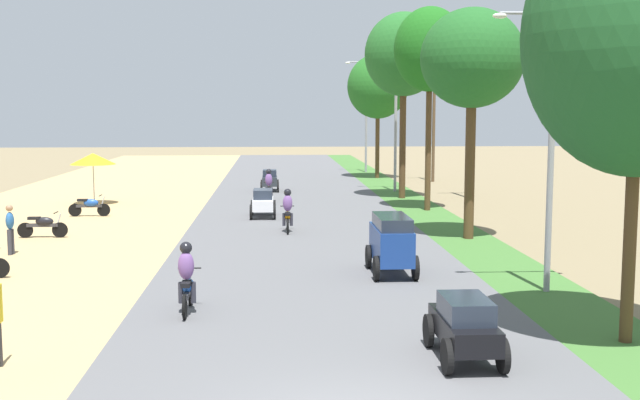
% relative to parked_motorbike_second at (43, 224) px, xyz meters
% --- Properties ---
extents(parked_motorbike_second, '(1.80, 0.54, 0.94)m').
position_rel_parked_motorbike_second_xyz_m(parked_motorbike_second, '(0.00, 0.00, 0.00)').
color(parked_motorbike_second, black).
rests_on(parked_motorbike_second, dirt_shoulder).
extents(parked_motorbike_third, '(1.80, 0.54, 0.94)m').
position_rel_parked_motorbike_second_xyz_m(parked_motorbike_third, '(0.35, 5.73, 0.00)').
color(parked_motorbike_third, black).
rests_on(parked_motorbike_third, dirt_shoulder).
extents(vendor_umbrella, '(2.20, 2.20, 2.52)m').
position_rel_parked_motorbike_second_xyz_m(vendor_umbrella, '(-0.47, 10.22, 1.75)').
color(vendor_umbrella, '#99999E').
rests_on(vendor_umbrella, dirt_shoulder).
extents(pedestrian_on_shoulder, '(0.27, 0.38, 1.62)m').
position_rel_parked_motorbike_second_xyz_m(pedestrian_on_shoulder, '(-0.07, -3.32, 0.41)').
color(pedestrian_on_shoulder, '#33333D').
rests_on(pedestrian_on_shoulder, dirt_shoulder).
extents(median_tree_nearest, '(4.45, 4.45, 8.74)m').
position_rel_parked_motorbike_second_xyz_m(median_tree_nearest, '(15.38, -13.74, 5.52)').
color(median_tree_nearest, '#4C351E').
rests_on(median_tree_nearest, median_strip).
extents(median_tree_second, '(3.67, 3.67, 8.21)m').
position_rel_parked_motorbike_second_xyz_m(median_tree_second, '(15.41, -1.08, 5.90)').
color(median_tree_second, '#4C351E').
rests_on(median_tree_second, median_strip).
extents(median_tree_third, '(3.27, 3.27, 9.29)m').
position_rel_parked_motorbike_second_xyz_m(median_tree_third, '(15.51, 6.92, 6.83)').
color(median_tree_third, '#4C351E').
rests_on(median_tree_third, median_strip).
extents(median_tree_fourth, '(4.05, 4.05, 9.68)m').
position_rel_parked_motorbike_second_xyz_m(median_tree_fourth, '(15.17, 12.01, 6.97)').
color(median_tree_fourth, '#4C351E').
rests_on(median_tree_fourth, median_strip).
extents(median_tree_fifth, '(4.16, 4.16, 8.43)m').
position_rel_parked_motorbike_second_xyz_m(median_tree_fifth, '(15.52, 24.38, 5.73)').
color(median_tree_fifth, '#4C351E').
rests_on(median_tree_fifth, median_strip).
extents(streetlamp_near, '(3.16, 0.20, 7.13)m').
position_rel_parked_motorbike_second_xyz_m(streetlamp_near, '(15.34, -9.36, 3.66)').
color(streetlamp_near, gray).
rests_on(streetlamp_near, median_strip).
extents(streetlamp_mid, '(3.16, 0.20, 8.25)m').
position_rel_parked_motorbike_second_xyz_m(streetlamp_mid, '(15.34, 15.41, 4.24)').
color(streetlamp_mid, gray).
rests_on(streetlamp_mid, median_strip).
extents(streetlamp_far, '(3.16, 0.20, 8.33)m').
position_rel_parked_motorbike_second_xyz_m(streetlamp_far, '(15.34, 29.35, 4.28)').
color(streetlamp_far, gray).
rests_on(streetlamp_far, median_strip).
extents(utility_pole_near, '(1.80, 0.20, 9.09)m').
position_rel_parked_motorbike_second_xyz_m(utility_pole_near, '(18.90, 21.96, 4.18)').
color(utility_pole_near, brown).
rests_on(utility_pole_near, ground).
extents(utility_pole_far, '(1.80, 0.20, 8.27)m').
position_rel_parked_motorbike_second_xyz_m(utility_pole_far, '(18.86, 12.21, 3.77)').
color(utility_pole_far, brown).
rests_on(utility_pole_far, ground).
extents(car_sedan_black, '(1.10, 2.26, 1.19)m').
position_rel_parked_motorbike_second_xyz_m(car_sedan_black, '(11.85, -14.72, 0.19)').
color(car_sedan_black, black).
rests_on(car_sedan_black, road_strip).
extents(car_van_blue, '(1.19, 2.41, 1.67)m').
position_rel_parked_motorbike_second_xyz_m(car_van_blue, '(11.66, -7.12, 0.47)').
color(car_van_blue, navy).
rests_on(car_van_blue, road_strip).
extents(car_sedan_white, '(1.10, 2.26, 1.19)m').
position_rel_parked_motorbike_second_xyz_m(car_sedan_white, '(7.92, 5.00, 0.19)').
color(car_sedan_white, silver).
rests_on(car_sedan_white, road_strip).
extents(car_hatchback_charcoal, '(1.04, 2.00, 1.23)m').
position_rel_parked_motorbike_second_xyz_m(car_hatchback_charcoal, '(8.17, 15.85, 0.19)').
color(car_hatchback_charcoal, '#282D33').
rests_on(car_hatchback_charcoal, road_strip).
extents(motorbike_foreground_rider, '(0.54, 1.80, 1.66)m').
position_rel_parked_motorbike_second_xyz_m(motorbike_foreground_rider, '(6.39, -11.03, 0.30)').
color(motorbike_foreground_rider, black).
rests_on(motorbike_foreground_rider, road_strip).
extents(motorbike_ahead_second, '(0.54, 1.80, 1.66)m').
position_rel_parked_motorbike_second_xyz_m(motorbike_ahead_second, '(8.90, 0.71, 0.30)').
color(motorbike_ahead_second, black).
rests_on(motorbike_ahead_second, road_strip).
extents(motorbike_ahead_third, '(0.54, 1.80, 1.66)m').
position_rel_parked_motorbike_second_xyz_m(motorbike_ahead_third, '(8.14, 10.76, 0.30)').
color(motorbike_ahead_third, black).
rests_on(motorbike_ahead_third, road_strip).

